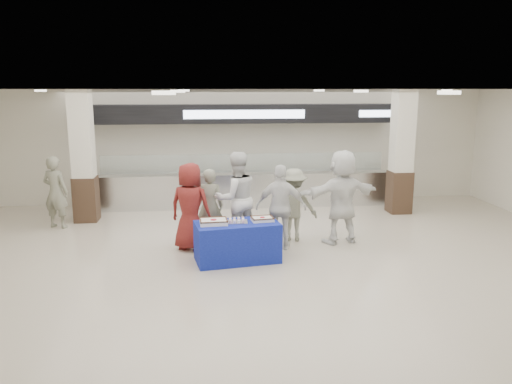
{
  "coord_description": "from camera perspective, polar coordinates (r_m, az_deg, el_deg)",
  "views": [
    {
      "loc": [
        -1.13,
        -8.16,
        3.21
      ],
      "look_at": [
        -0.07,
        1.6,
        1.17
      ],
      "focal_mm": 35.0,
      "sensor_mm": 36.0,
      "label": 1
    }
  ],
  "objects": [
    {
      "name": "cupcake_tray",
      "position": [
        9.39,
        -2.22,
        -3.27
      ],
      "size": [
        0.42,
        0.32,
        0.07
      ],
      "color": "#A5A5AA",
      "rests_on": "display_table"
    },
    {
      "name": "sheet_cake_left",
      "position": [
        9.28,
        -4.88,
        -3.36
      ],
      "size": [
        0.52,
        0.42,
        0.1
      ],
      "color": "white",
      "rests_on": "display_table"
    },
    {
      "name": "chef_tall",
      "position": [
        10.36,
        -2.27,
        -0.74
      ],
      "size": [
        1.12,
        0.98,
        1.95
      ],
      "primitive_type": "imported",
      "rotation": [
        0.0,
        0.0,
        3.43
      ],
      "color": "white",
      "rests_on": "ground"
    },
    {
      "name": "soldier_b",
      "position": [
        10.67,
        4.3,
        -1.47
      ],
      "size": [
        1.11,
        0.79,
        1.56
      ],
      "primitive_type": "imported",
      "rotation": [
        0.0,
        0.0,
        2.91
      ],
      "color": "slate",
      "rests_on": "ground"
    },
    {
      "name": "civilian_white",
      "position": [
        10.59,
        9.77,
        -0.53
      ],
      "size": [
        1.93,
        1.03,
        1.99
      ],
      "primitive_type": "imported",
      "rotation": [
        0.0,
        0.0,
        3.39
      ],
      "color": "white",
      "rests_on": "ground"
    },
    {
      "name": "ground",
      "position": [
        8.84,
        1.61,
        -9.58
      ],
      "size": [
        14.0,
        14.0,
        0.0
      ],
      "primitive_type": "plane",
      "color": "beige",
      "rests_on": "ground"
    },
    {
      "name": "sheet_cake_right",
      "position": [
        9.47,
        0.72,
        -3.05
      ],
      "size": [
        0.44,
        0.36,
        0.09
      ],
      "color": "white",
      "rests_on": "display_table"
    },
    {
      "name": "civilian_maroon",
      "position": [
        10.09,
        -7.51,
        -1.67
      ],
      "size": [
        1.02,
        0.86,
        1.78
      ],
      "primitive_type": "imported",
      "rotation": [
        0.0,
        0.0,
        2.74
      ],
      "color": "maroon",
      "rests_on": "ground"
    },
    {
      "name": "soldier_bg",
      "position": [
        12.51,
        -21.93,
        -0.01
      ],
      "size": [
        0.72,
        0.6,
        1.7
      ],
      "primitive_type": "imported",
      "rotation": [
        0.0,
        0.0,
        2.78
      ],
      "color": "slate",
      "rests_on": "ground"
    },
    {
      "name": "soldier_a",
      "position": [
        10.54,
        -5.32,
        -1.59
      ],
      "size": [
        0.61,
        0.44,
        1.59
      ],
      "primitive_type": "imported",
      "rotation": [
        0.0,
        0.0,
        3.04
      ],
      "color": "slate",
      "rests_on": "ground"
    },
    {
      "name": "display_table",
      "position": [
        9.47,
        -2.16,
        -5.71
      ],
      "size": [
        1.65,
        1.01,
        0.75
      ],
      "primitive_type": "cube",
      "rotation": [
        0.0,
        0.0,
        0.15
      ],
      "color": "#162798",
      "rests_on": "ground"
    },
    {
      "name": "serving_line",
      "position": [
        13.76,
        -1.39,
        3.14
      ],
      "size": [
        8.7,
        0.85,
        2.8
      ],
      "color": "silver",
      "rests_on": "ground"
    },
    {
      "name": "chef_short",
      "position": [
        10.05,
        2.87,
        -1.77
      ],
      "size": [
        1.09,
        0.66,
        1.74
      ],
      "primitive_type": "imported",
      "rotation": [
        0.0,
        0.0,
        2.89
      ],
      "color": "white",
      "rests_on": "ground"
    },
    {
      "name": "column_right",
      "position": [
        13.48,
        16.28,
        4.09
      ],
      "size": [
        0.55,
        0.55,
        3.2
      ],
      "color": "#332217",
      "rests_on": "ground"
    },
    {
      "name": "column_left",
      "position": [
        12.8,
        -19.12,
        3.53
      ],
      "size": [
        0.55,
        0.55,
        3.2
      ],
      "color": "#332217",
      "rests_on": "ground"
    }
  ]
}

